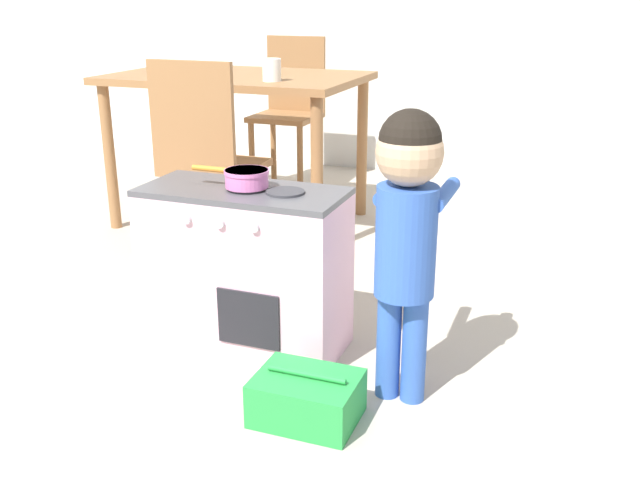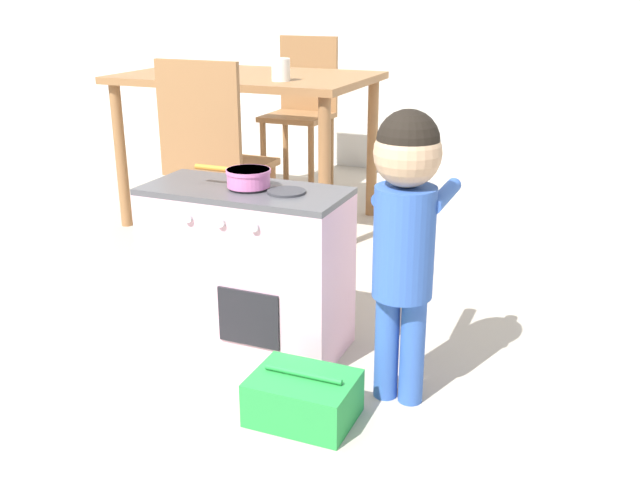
# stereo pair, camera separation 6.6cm
# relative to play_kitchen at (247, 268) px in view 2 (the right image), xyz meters

# --- Properties ---
(ground_plane) EXTENTS (16.00, 16.00, 0.00)m
(ground_plane) POSITION_rel_play_kitchen_xyz_m (-0.17, -0.89, -0.28)
(ground_plane) COLOR #B2A899
(play_kitchen) EXTENTS (0.67, 0.32, 0.56)m
(play_kitchen) POSITION_rel_play_kitchen_xyz_m (0.00, 0.00, 0.00)
(play_kitchen) COLOR #EAB2C6
(play_kitchen) RESTS_ON ground_plane
(toy_pot) EXTENTS (0.27, 0.14, 0.06)m
(toy_pot) POSITION_rel_play_kitchen_xyz_m (0.01, 0.00, 0.32)
(toy_pot) COLOR pink
(toy_pot) RESTS_ON play_kitchen
(child_figure) EXTENTS (0.20, 0.34, 0.86)m
(child_figure) POSITION_rel_play_kitchen_xyz_m (0.58, -0.15, 0.29)
(child_figure) COLOR #335BB7
(child_figure) RESTS_ON ground_plane
(toy_basket) EXTENTS (0.29, 0.22, 0.15)m
(toy_basket) POSITION_rel_play_kitchen_xyz_m (0.36, -0.36, -0.21)
(toy_basket) COLOR green
(toy_basket) RESTS_ON ground_plane
(dining_table) EXTENTS (1.23, 0.79, 0.76)m
(dining_table) POSITION_rel_play_kitchen_xyz_m (-0.65, 1.25, 0.39)
(dining_table) COLOR olive
(dining_table) RESTS_ON ground_plane
(dining_chair_near) EXTENTS (0.37, 0.37, 0.90)m
(dining_chair_near) POSITION_rel_play_kitchen_xyz_m (-0.45, 0.58, 0.21)
(dining_chair_near) COLOR olive
(dining_chair_near) RESTS_ON ground_plane
(dining_chair_far) EXTENTS (0.37, 0.37, 0.90)m
(dining_chair_far) POSITION_rel_play_kitchen_xyz_m (-0.68, 1.99, 0.21)
(dining_chair_far) COLOR olive
(dining_chair_far) RESTS_ON ground_plane
(cup_on_table) EXTENTS (0.09, 0.09, 0.10)m
(cup_on_table) POSITION_rel_play_kitchen_xyz_m (-0.37, 1.05, 0.54)
(cup_on_table) COLOR white
(cup_on_table) RESTS_ON dining_table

